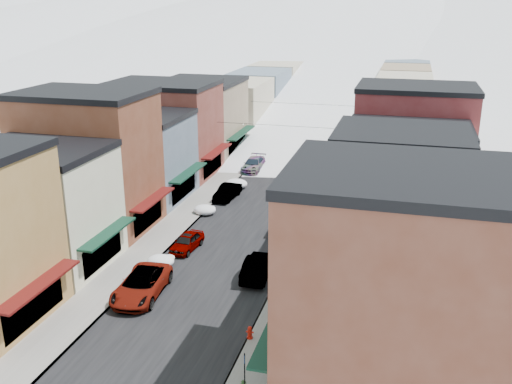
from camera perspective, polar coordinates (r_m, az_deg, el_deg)
The scene contains 36 objects.
road at distance 86.21m, azimuth 5.70°, elevation 5.23°, with size 10.00×160.00×0.01m, color black.
sidewalk_left at distance 87.47m, azimuth 1.42°, elevation 5.56°, with size 3.20×160.00×0.15m, color gray.
sidewalk_right at distance 85.42m, azimuth 10.08°, elevation 4.96°, with size 3.20×160.00×0.15m, color gray.
curb_left at distance 87.12m, azimuth 2.41°, elevation 5.50°, with size 0.10×160.00×0.15m, color slate.
curb_right at distance 85.56m, azimuth 9.05°, elevation 5.04°, with size 0.10×160.00×0.15m, color slate.
bldg_l_cream at distance 46.70m, azimuth -20.72°, elevation -1.42°, with size 11.30×8.20×9.50m.
bldg_l_brick_near at distance 52.87m, azimuth -16.43°, elevation 3.00°, with size 12.30×8.20×12.50m.
bldg_l_grayblue at distance 60.23m, azimuth -11.75°, elevation 3.50°, with size 11.30×9.20×9.00m.
bldg_l_brick_far at distance 68.31m, azimuth -9.22°, elevation 6.29°, with size 13.30×9.20×11.00m.
bldg_l_tan at distance 77.09m, azimuth -5.50°, elevation 7.45°, with size 11.30×11.20×10.00m.
bldg_r_brick_near at distance 29.16m, azimuth 14.06°, elevation -9.64°, with size 12.30×9.20×12.50m.
bldg_r_green at distance 37.94m, azimuth 13.52°, elevation -5.28°, with size 11.30×9.20×9.50m.
bldg_r_blue at distance 46.18m, azimuth 13.99°, elevation -0.31°, with size 11.30×9.20×10.50m.
bldg_r_cream at distance 55.00m, azimuth 14.73°, elevation 1.84°, with size 12.30×9.20×9.00m.
bldg_r_brick_far at distance 63.41m, azimuth 15.42°, elevation 5.14°, with size 13.30×9.20×11.50m.
bldg_r_tan at distance 73.39m, azimuth 14.62°, elevation 6.17°, with size 11.30×11.20×9.50m.
distant_blocks at distance 107.84m, azimuth 7.84°, elevation 10.00°, with size 34.00×55.00×8.00m.
mountain_ridge at distance 301.86m, azimuth 9.18°, elevation 17.33°, with size 670.00×340.00×34.00m.
overhead_cables at distance 72.88m, azimuth 4.20°, elevation 7.80°, with size 16.40×15.04×0.04m.
car_white_suv at distance 41.29m, azimuth -11.39°, elevation -9.08°, with size 2.87×6.22×1.73m, color silver.
car_silver_sedan at distance 48.02m, azimuth -6.93°, elevation -4.96°, with size 1.66×4.12×1.40m, color #92949A.
car_dark_hatch at distance 59.79m, azimuth -2.88°, elevation 0.01°, with size 1.59×4.57×1.50m, color black.
car_silver_wagon at distance 69.82m, azimuth -0.25°, elevation 2.80°, with size 2.19×5.40×1.57m, color #A1A5A9.
car_green_sedan at distance 43.16m, azimuth 0.21°, elevation -7.45°, with size 1.77×5.06×1.67m, color black.
car_gray_suv at distance 51.59m, azimuth 2.90°, elevation -2.97°, with size 1.99×4.95×1.69m, color gray.
car_black_sedan at distance 64.69m, azimuth 5.64°, elevation 1.44°, with size 2.28×5.60×1.62m, color black.
car_lane_silver at distance 86.66m, azimuth 4.31°, elevation 5.86°, with size 1.83×4.54×1.55m, color #95989D.
car_lane_white at distance 90.76m, azimuth 7.40°, elevation 6.38°, with size 2.78×6.03×1.68m, color #BABABC.
fire_hydrant at distance 35.84m, azimuth -0.62°, elevation -13.90°, with size 0.48×0.36×0.83m.
parking_sign at distance 31.11m, azimuth -1.15°, elevation -17.32°, with size 0.08×0.32×2.36m.
trash_can at distance 45.27m, azimuth 4.82°, elevation -6.49°, with size 0.57×0.57×0.97m.
streetlamp_near at distance 47.70m, azimuth 4.13°, elevation -2.41°, with size 0.34×0.34×4.09m.
streetlamp_far at distance 76.35m, azimuth 9.19°, elevation 5.36°, with size 0.33×0.33×3.93m.
snow_pile_near at distance 45.55m, azimuth -9.44°, elevation -6.81°, with size 2.16×2.53×0.91m.
snow_pile_mid at distance 55.78m, azimuth -5.10°, elevation -1.77°, with size 2.19×2.55×0.93m.
snow_pile_far at distance 63.30m, azimuth -1.94°, elevation 0.84°, with size 2.47×2.72×1.04m.
Camera 1 is at (13.39, -22.84, 19.77)m, focal length 40.00 mm.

